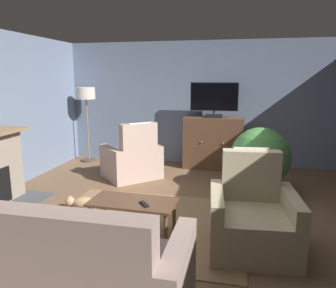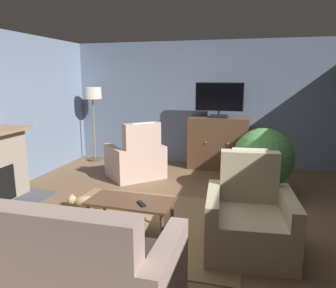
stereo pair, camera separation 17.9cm
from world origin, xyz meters
The scene contains 13 objects.
ground_plane centered at (0.00, 0.00, -0.02)m, with size 6.55×6.61×0.04m, color brown.
wall_back centered at (0.00, 3.06, 1.29)m, with size 6.55×0.10×2.59m, color slate.
rug_central centered at (-0.38, -0.15, 0.01)m, with size 2.52×2.08×0.01m, color #8E704C.
tv_cabinet centered at (0.23, 2.71, 0.50)m, with size 1.19×0.53×1.05m.
television centered at (0.23, 2.65, 1.42)m, with size 0.94×0.20×0.69m.
coffee_table centered at (-0.45, -0.45, 0.37)m, with size 1.03×0.53×0.42m.
tv_remote centered at (-0.27, -0.54, 0.43)m, with size 0.17×0.05×0.02m, color black.
sofa_floral centered at (-0.64, -1.83, 0.34)m, with size 2.12×0.88×0.99m.
armchair_beside_cabinet centered at (-1.16, 1.68, 0.33)m, with size 1.25×1.25×1.08m.
armchair_angled_to_table centered at (0.92, -0.46, 0.33)m, with size 0.98×0.97×1.05m.
potted_plant_leafy_by_curtain centered at (1.08, 1.27, 0.60)m, with size 0.94×0.94×1.09m.
cat centered at (-1.39, 0.11, 0.09)m, with size 0.67×0.22×0.20m.
floor_lamp centered at (-2.53, 2.66, 1.34)m, with size 0.40×0.40×1.63m.
Camera 1 is at (0.74, -3.87, 1.85)m, focal length 34.70 mm.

